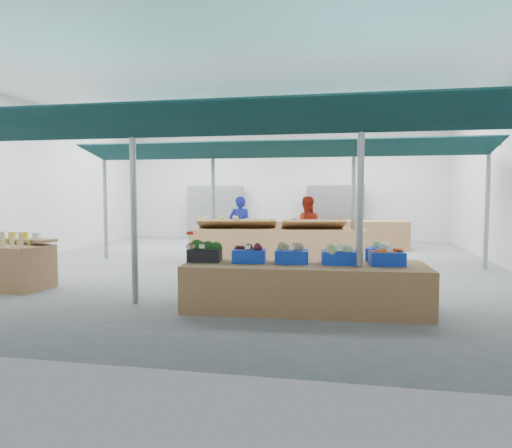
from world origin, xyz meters
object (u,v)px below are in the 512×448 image
Objects in this scene: vendor_right at (306,228)px; crate_stack at (369,287)px; fruit_counter at (278,247)px; veg_counter at (305,286)px; bottle_shelf at (6,264)px; vendor_left at (240,227)px.

crate_stack is at bearing 100.24° from vendor_right.
fruit_counter reaches higher than crate_stack.
veg_counter reaches higher than crate_stack.
fruit_counter is at bearing 100.71° from veg_counter.
crate_stack is (1.95, -3.81, -0.13)m from fruit_counter.
bottle_shelf is 7.02m from vendor_right.
bottle_shelf is at bearing 47.80° from vendor_left.
veg_counter is 5.22m from vendor_right.
vendor_right is (-0.39, 5.19, 0.49)m from veg_counter.
fruit_counter is 1.31m from vendor_right.
vendor_right reaches higher than veg_counter.
bottle_shelf is 5.69m from veg_counter.
vendor_right is at bearing 105.41° from crate_stack.
crate_stack is at bearing -68.02° from fruit_counter.
fruit_counter reaches higher than veg_counter.
veg_counter is 2.16× the size of vendor_right.
crate_stack is 0.39× the size of vendor_left.
bottle_shelf is at bearing 177.43° from crate_stack.
vendor_left is (-3.15, 4.91, 0.52)m from crate_stack.
fruit_counter is 4.28m from crate_stack.
bottle_shelf is at bearing 35.96° from vendor_right.
vendor_right is (5.28, 4.61, 0.40)m from bottle_shelf.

